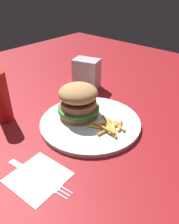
# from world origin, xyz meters

# --- Properties ---
(ground_plane) EXTENTS (1.60, 1.60, 0.00)m
(ground_plane) POSITION_xyz_m (0.00, 0.00, 0.00)
(ground_plane) COLOR maroon
(plate) EXTENTS (0.28, 0.28, 0.01)m
(plate) POSITION_xyz_m (-0.00, -0.01, 0.01)
(plate) COLOR silver
(plate) RESTS_ON ground_plane
(sandwich) EXTENTS (0.12, 0.12, 0.10)m
(sandwich) POSITION_xyz_m (-0.00, 0.03, 0.06)
(sandwich) COLOR tan
(sandwich) RESTS_ON plate
(fries_pile) EXTENTS (0.10, 0.09, 0.01)m
(fries_pile) POSITION_xyz_m (0.01, -0.07, 0.02)
(fries_pile) COLOR gold
(fries_pile) RESTS_ON plate
(napkin) EXTENTS (0.12, 0.12, 0.00)m
(napkin) POSITION_xyz_m (-0.22, -0.06, 0.00)
(napkin) COLOR white
(napkin) RESTS_ON ground_plane
(fork) EXTENTS (0.04, 0.17, 0.00)m
(fork) POSITION_xyz_m (-0.22, -0.06, 0.00)
(fork) COLOR silver
(fork) RESTS_ON napkin
(napkin_dispenser) EXTENTS (0.08, 0.10, 0.11)m
(napkin_dispenser) POSITION_xyz_m (0.17, 0.16, 0.05)
(napkin_dispenser) COLOR #B7BABF
(napkin_dispenser) RESTS_ON ground_plane
(ketchup_bottle) EXTENTS (0.04, 0.04, 0.15)m
(ketchup_bottle) POSITION_xyz_m (-0.15, 0.19, 0.07)
(ketchup_bottle) COLOR #B21914
(ketchup_bottle) RESTS_ON ground_plane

